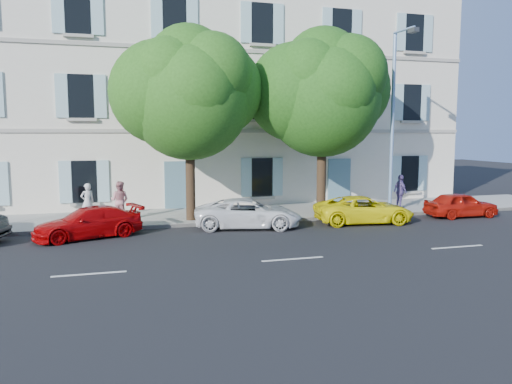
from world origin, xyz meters
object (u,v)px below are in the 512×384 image
object	(u,v)px
tree_left	(189,99)
street_lamp	(395,112)
car_red_coupe	(88,223)
car_red_hatchback	(461,205)
pedestrian_b	(120,201)
pedestrian_c	(400,192)
tree_right	(323,99)
pedestrian_a	(87,202)
car_white_coupe	(248,213)
car_yellow_supercar	(364,210)

from	to	relation	value
tree_left	street_lamp	distance (m)	9.49
car_red_coupe	car_red_hatchback	bearing A→B (deg)	71.70
pedestrian_b	pedestrian_c	xyz separation A→B (m)	(13.47, -0.46, 0.01)
tree_right	pedestrian_b	size ratio (longest dim) A/B	4.90
pedestrian_a	pedestrian_c	bearing A→B (deg)	155.22
car_white_coupe	tree_right	distance (m)	6.64
car_yellow_supercar	pedestrian_b	xyz separation A→B (m)	(-10.17, 2.89, 0.40)
car_yellow_supercar	pedestrian_a	xyz separation A→B (m)	(-11.51, 3.19, 0.36)
car_yellow_supercar	pedestrian_b	size ratio (longest dim) A/B	2.53
car_red_coupe	pedestrian_b	distance (m)	3.10
tree_left	pedestrian_a	size ratio (longest dim) A/B	5.02
tree_right	pedestrian_a	distance (m)	11.44
tree_right	street_lamp	xyz separation A→B (m)	(3.26, -0.84, -0.55)
tree_left	pedestrian_c	distance (m)	11.37
car_red_hatchback	pedestrian_b	xyz separation A→B (m)	(-15.27, 2.72, 0.41)
car_red_coupe	car_white_coupe	distance (m)	6.24
pedestrian_a	tree_right	bearing A→B (deg)	153.35
tree_left	pedestrian_b	distance (m)	5.29
tree_right	street_lamp	world-z (taller)	street_lamp
car_red_coupe	car_yellow_supercar	size ratio (longest dim) A/B	0.93
pedestrian_b	car_red_hatchback	bearing A→B (deg)	-165.84
tree_left	pedestrian_c	bearing A→B (deg)	2.03
car_yellow_supercar	tree_left	xyz separation A→B (m)	(-7.22, 2.06, 4.71)
tree_right	pedestrian_b	bearing A→B (deg)	176.37
tree_left	tree_right	xyz separation A→B (m)	(6.20, 0.25, 0.13)
pedestrian_a	car_red_hatchback	bearing A→B (deg)	147.84
car_white_coupe	pedestrian_b	distance (m)	5.68
car_red_hatchback	tree_right	bearing A→B (deg)	71.30
street_lamp	pedestrian_c	xyz separation A→B (m)	(1.05, 0.96, -3.88)
pedestrian_b	pedestrian_a	bearing A→B (deg)	11.49
street_lamp	pedestrian_c	bearing A→B (deg)	42.46
tree_right	pedestrian_a	size ratio (longest dim) A/B	5.16
car_red_coupe	tree_left	world-z (taller)	tree_left
car_red_coupe	street_lamp	world-z (taller)	street_lamp
street_lamp	pedestrian_b	distance (m)	13.09
car_red_coupe	street_lamp	size ratio (longest dim) A/B	0.47
car_red_hatchback	pedestrian_a	size ratio (longest dim) A/B	2.14
car_white_coupe	tree_left	xyz separation A→B (m)	(-2.10, 1.74, 4.70)
car_yellow_supercar	car_red_hatchback	xyz separation A→B (m)	(5.09, 0.17, -0.01)
car_red_hatchback	pedestrian_a	distance (m)	16.88
car_red_coupe	car_white_coupe	world-z (taller)	car_white_coupe
car_white_coupe	car_yellow_supercar	bearing A→B (deg)	-80.23
car_red_hatchback	tree_right	size ratio (longest dim) A/B	0.41
car_white_coupe	tree_right	xyz separation A→B (m)	(4.10, 1.99, 4.83)
tree_left	pedestrian_b	size ratio (longest dim) A/B	4.76
car_yellow_supercar	car_red_hatchback	distance (m)	5.09
car_white_coupe	street_lamp	world-z (taller)	street_lamp
car_white_coupe	pedestrian_c	world-z (taller)	pedestrian_c
car_red_hatchback	pedestrian_a	bearing A→B (deg)	80.29
car_white_coupe	pedestrian_a	xyz separation A→B (m)	(-6.39, 2.87, 0.34)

